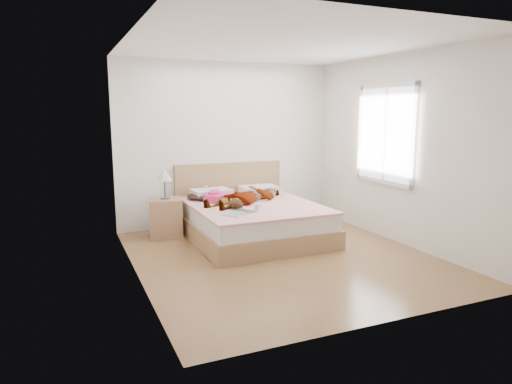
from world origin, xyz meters
The scene contains 11 objects.
ground centered at (0.00, 0.00, 0.00)m, with size 4.00×4.00×0.00m, color #4B2F17.
woman centered at (0.01, 1.17, 0.61)m, with size 0.57×1.52×0.21m, color white.
hair centered at (-0.56, 1.62, 0.55)m, with size 0.45×0.55×0.08m, color black.
phone centered at (-0.49, 1.57, 0.69)m, with size 0.05×0.10×0.01m, color silver.
room_shell centered at (1.77, 0.30, 1.50)m, with size 4.00×4.00×4.00m.
bed centered at (0.00, 1.04, 0.28)m, with size 1.80×2.08×1.00m.
towel centered at (-0.42, 1.32, 0.58)m, with size 0.44×0.42×0.18m.
magazine centered at (-0.40, 0.44, 0.52)m, with size 0.53×0.47×0.03m.
coffee_mug centered at (-0.12, 0.51, 0.56)m, with size 0.12×0.10×0.09m.
plush_toy centered at (-0.34, 0.74, 0.58)m, with size 0.19×0.26×0.14m.
nightstand centered at (-1.15, 1.54, 0.33)m, with size 0.53×0.49×1.00m.
Camera 1 is at (-2.51, -4.97, 1.82)m, focal length 32.00 mm.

